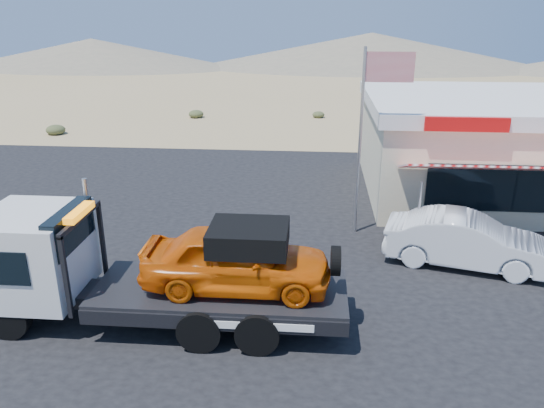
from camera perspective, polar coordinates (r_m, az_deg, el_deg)
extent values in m
plane|color=#A18A5B|center=(14.39, -9.22, -9.47)|extent=(120.00, 120.00, 0.00)
cube|color=black|center=(16.71, -0.10, -4.72)|extent=(32.00, 24.00, 0.02)
cylinder|color=black|center=(13.60, -26.45, -10.97)|extent=(0.98, 0.29, 0.98)
cylinder|color=black|center=(15.06, -22.78, -7.29)|extent=(0.98, 0.29, 0.98)
cylinder|color=black|center=(12.03, -7.71, -13.05)|extent=(0.98, 0.54, 0.98)
cylinder|color=black|center=(13.66, -5.99, -8.59)|extent=(0.98, 0.54, 0.98)
cylinder|color=black|center=(11.84, -1.53, -13.44)|extent=(0.98, 0.54, 0.98)
cylinder|color=black|center=(13.49, -0.63, -8.85)|extent=(0.98, 0.54, 0.98)
cube|color=black|center=(12.93, -10.26, -9.88)|extent=(8.00, 0.98, 0.29)
cube|color=silver|center=(13.67, -24.15, -4.87)|extent=(2.15, 2.29, 2.05)
cube|color=black|center=(13.00, -20.99, -2.42)|extent=(0.34, 1.95, 0.88)
cube|color=black|center=(13.16, -19.43, -5.42)|extent=(0.10, 2.15, 1.95)
cube|color=orange|center=(12.73, -20.02, -0.86)|extent=(0.24, 1.17, 0.15)
cube|color=black|center=(12.57, -5.54, -9.14)|extent=(5.85, 2.24, 0.15)
imported|color=#D85307|center=(12.13, -3.85, -5.93)|extent=(4.29, 1.73, 1.46)
cube|color=black|center=(11.86, -2.51, -3.58)|extent=(1.76, 1.46, 0.54)
imported|color=silver|center=(16.32, 20.20, -3.72)|extent=(4.87, 2.71, 1.52)
cube|color=beige|center=(22.91, 23.06, 5.16)|extent=(10.00, 8.00, 3.40)
cube|color=white|center=(22.54, 23.75, 9.94)|extent=(10.40, 8.40, 0.50)
cube|color=red|center=(17.80, 20.23, 8.03)|extent=(2.60, 0.12, 0.45)
cube|color=black|center=(19.34, 26.43, 1.42)|extent=(7.00, 0.06, 1.60)
cylinder|color=#99999E|center=(16.80, 15.46, -1.23)|extent=(0.08, 0.08, 2.20)
cylinder|color=#99999E|center=(17.13, 9.42, 6.33)|extent=(0.10, 0.10, 6.00)
cube|color=#B20C14|center=(16.80, 12.53, 14.18)|extent=(1.50, 0.02, 0.90)
ellipsoid|color=#3D4424|center=(34.38, -22.26, 7.46)|extent=(1.12, 1.12, 0.60)
ellipsoid|color=#3D4424|center=(37.27, -8.17, 9.61)|extent=(1.02, 1.02, 0.55)
ellipsoid|color=#3D4424|center=(37.04, 5.02, 9.59)|extent=(0.83, 0.83, 0.45)
cone|color=#726B59|center=(72.99, -18.72, 15.14)|extent=(36.00, 36.00, 3.50)
cone|color=#726B59|center=(70.57, 10.63, 15.97)|extent=(44.00, 44.00, 4.20)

